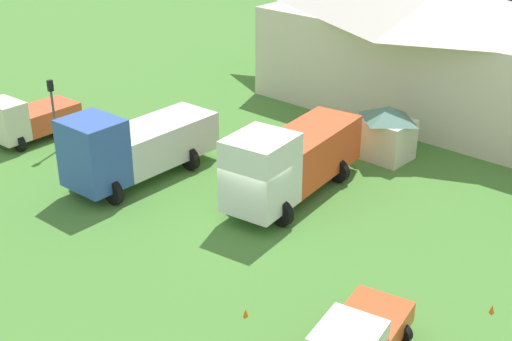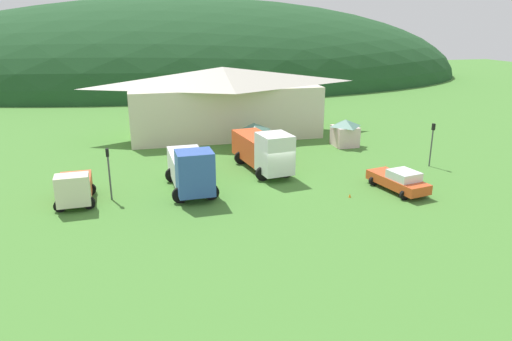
{
  "view_description": "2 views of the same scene",
  "coord_description": "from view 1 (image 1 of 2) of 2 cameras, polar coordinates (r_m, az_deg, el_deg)",
  "views": [
    {
      "loc": [
        16.59,
        -18.01,
        13.86
      ],
      "look_at": [
        -0.15,
        0.41,
        2.23
      ],
      "focal_mm": 48.5,
      "sensor_mm": 36.0,
      "label": 1
    },
    {
      "loc": [
        -10.07,
        -33.3,
        11.95
      ],
      "look_at": [
        -2.0,
        -1.05,
        1.35
      ],
      "focal_mm": 33.14,
      "sensor_mm": 36.0,
      "label": 2
    }
  ],
  "objects": [
    {
      "name": "box_truck_blue",
      "position": [
        31.61,
        -10.07,
        2.03
      ],
      "size": [
        3.43,
        7.62,
        3.57
      ],
      "rotation": [
        0.0,
        0.0,
        -1.53
      ],
      "color": "#3356AD",
      "rests_on": "ground"
    },
    {
      "name": "traffic_cone_mid_row",
      "position": [
        23.05,
        -0.85,
        -11.92
      ],
      "size": [
        0.36,
        0.36,
        0.55
      ],
      "primitive_type": "cone",
      "color": "orange",
      "rests_on": "ground"
    },
    {
      "name": "depot_building",
      "position": [
        40.43,
        15.01,
        9.71
      ],
      "size": [
        21.32,
        9.84,
        7.25
      ],
      "color": "beige",
      "rests_on": "ground"
    },
    {
      "name": "ground_plane",
      "position": [
        28.14,
        -0.32,
        -4.46
      ],
      "size": [
        200.0,
        200.0,
        0.0
      ],
      "primitive_type": "plane",
      "color": "#477F33"
    },
    {
      "name": "heavy_rig_white",
      "position": [
        29.45,
        2.78,
        0.89
      ],
      "size": [
        3.8,
        8.31,
        3.61
      ],
      "rotation": [
        0.0,
        0.0,
        -1.43
      ],
      "color": "white",
      "rests_on": "ground"
    },
    {
      "name": "traffic_cone_near_pickup",
      "position": [
        24.47,
        18.84,
        -11.02
      ],
      "size": [
        0.36,
        0.36,
        0.58
      ],
      "primitive_type": "cone",
      "color": "orange",
      "rests_on": "ground"
    },
    {
      "name": "traffic_light_west",
      "position": [
        35.52,
        -16.39,
        5.01
      ],
      "size": [
        0.2,
        0.32,
        3.69
      ],
      "color": "#4C4C51",
      "rests_on": "ground"
    },
    {
      "name": "play_shed_cream",
      "position": [
        34.11,
        10.76,
        3.15
      ],
      "size": [
        2.45,
        2.16,
        2.7
      ],
      "color": "beige",
      "rests_on": "ground"
    },
    {
      "name": "light_truck_cream",
      "position": [
        37.74,
        -18.3,
        4.08
      ],
      "size": [
        2.76,
        4.66,
        2.42
      ],
      "rotation": [
        0.0,
        0.0,
        -1.52
      ],
      "color": "beige",
      "rests_on": "ground"
    }
  ]
}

